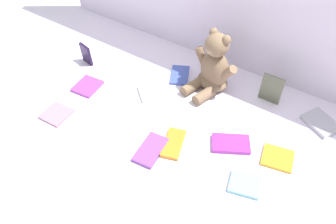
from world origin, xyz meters
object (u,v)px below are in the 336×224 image
object	(u,v)px
book_case_9	(151,150)
book_case_11	(231,144)
book_case_0	(56,114)
book_case_8	(148,93)
book_case_1	(271,89)
book_case_10	(245,184)
book_case_4	(87,86)
book_case_6	(174,143)
book_case_3	(321,123)
teddy_bear	(213,68)
book_case_7	(277,159)
book_case_2	(86,54)
book_case_5	(180,75)

from	to	relation	value
book_case_9	book_case_11	xyz separation A→B (m)	(0.22, 0.18, 0.00)
book_case_0	book_case_11	xyz separation A→B (m)	(0.63, 0.24, 0.00)
book_case_8	book_case_1	bearing A→B (deg)	159.28
book_case_10	book_case_4	bearing A→B (deg)	69.42
book_case_6	book_case_10	size ratio (longest dim) A/B	1.35
book_case_3	book_case_11	bearing A→B (deg)	167.19
book_case_0	book_case_6	bearing A→B (deg)	-167.58
book_case_10	book_case_11	distance (m)	0.17
teddy_bear	book_case_9	bearing A→B (deg)	-76.64
book_case_7	book_case_2	bearing A→B (deg)	-104.98
book_case_2	book_case_7	xyz separation A→B (m)	(0.92, -0.04, -0.04)
book_case_11	book_case_0	bearing A→B (deg)	81.48
book_case_6	book_case_8	size ratio (longest dim) A/B	1.30
book_case_3	book_case_6	distance (m)	0.57
teddy_bear	book_case_0	size ratio (longest dim) A/B	2.60
book_case_3	book_case_10	bearing A→B (deg)	-169.87
teddy_bear	book_case_2	size ratio (longest dim) A/B	2.74
book_case_6	book_case_1	bearing A→B (deg)	45.78
book_case_5	book_case_7	world-z (taller)	book_case_7
book_case_1	book_case_7	distance (m)	0.30
book_case_1	book_case_0	bearing A→B (deg)	-141.28
book_case_3	book_case_5	size ratio (longest dim) A/B	1.01
book_case_3	book_case_8	size ratio (longest dim) A/B	1.21
book_case_9	book_case_10	size ratio (longest dim) A/B	1.41
book_case_0	book_case_1	world-z (taller)	book_case_1
book_case_5	book_case_6	xyz separation A→B (m)	(0.18, -0.34, 0.00)
book_case_4	book_case_10	xyz separation A→B (m)	(0.75, -0.07, 0.00)
teddy_bear	book_case_1	world-z (taller)	teddy_bear
book_case_1	book_case_6	bearing A→B (deg)	-116.21
book_case_3	book_case_7	world-z (taller)	book_case_3
book_case_3	book_case_7	bearing A→B (deg)	-169.44
book_case_1	book_case_5	distance (m)	0.39
book_case_1	book_case_3	size ratio (longest dim) A/B	1.01
book_case_8	book_case_10	world-z (taller)	same
book_case_2	book_case_3	world-z (taller)	book_case_2
book_case_2	book_case_5	size ratio (longest dim) A/B	0.77
book_case_3	book_case_4	world-z (taller)	book_case_3
book_case_1	teddy_bear	bearing A→B (deg)	-167.96
book_case_5	book_case_11	size ratio (longest dim) A/B	0.92
book_case_5	book_case_6	world-z (taller)	book_case_6
book_case_1	book_case_11	bearing A→B (deg)	-95.03
book_case_3	book_case_0	bearing A→B (deg)	148.51
book_case_6	book_case_9	bearing A→B (deg)	-145.33
book_case_9	book_case_10	xyz separation A→B (m)	(0.34, 0.06, -0.00)
book_case_8	book_case_9	xyz separation A→B (m)	(0.18, -0.24, 0.00)
book_case_9	book_case_11	bearing A→B (deg)	32.30
book_case_3	book_case_6	world-z (taller)	book_case_3
book_case_8	book_case_11	world-z (taller)	book_case_11
book_case_3	book_case_4	xyz separation A→B (m)	(-0.88, -0.33, -0.00)
book_case_2	book_case_9	bearing A→B (deg)	-12.00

